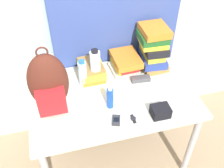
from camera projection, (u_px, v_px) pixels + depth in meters
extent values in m
cube|color=beige|center=(95.00, 5.00, 2.01)|extent=(6.00, 0.05, 2.50)
cube|color=#9EBCD1|center=(28.00, 8.00, 1.86)|extent=(1.10, 0.01, 0.80)
cube|color=#384C93|center=(117.00, 6.00, 2.00)|extent=(1.06, 0.04, 2.50)
cube|color=beige|center=(112.00, 95.00, 1.99)|extent=(1.24, 0.81, 0.03)
cylinder|color=#B2B2B7|center=(191.00, 146.00, 2.11)|extent=(0.05, 0.05, 0.73)
cylinder|color=#B2B2B7|center=(42.00, 110.00, 2.39)|extent=(0.05, 0.05, 0.73)
cylinder|color=#B2B2B7|center=(158.00, 88.00, 2.61)|extent=(0.05, 0.05, 0.73)
ellipsoid|color=#512319|center=(48.00, 82.00, 1.74)|extent=(0.27, 0.16, 0.46)
cube|color=red|center=(52.00, 102.00, 1.73)|extent=(0.19, 0.06, 0.21)
torus|color=#512319|center=(42.00, 52.00, 1.58)|extent=(0.08, 0.01, 0.08)
cube|color=orange|center=(92.00, 74.00, 2.13)|extent=(0.18, 0.25, 0.03)
cube|color=yellow|center=(91.00, 69.00, 2.11)|extent=(0.20, 0.28, 0.05)
cube|color=olive|center=(91.00, 65.00, 2.09)|extent=(0.19, 0.26, 0.03)
cube|color=silver|center=(124.00, 69.00, 2.18)|extent=(0.22, 0.22, 0.03)
cube|color=yellow|center=(123.00, 65.00, 2.17)|extent=(0.16, 0.24, 0.03)
cube|color=red|center=(126.00, 63.00, 2.15)|extent=(0.17, 0.26, 0.03)
cube|color=orange|center=(126.00, 59.00, 2.12)|extent=(0.22, 0.28, 0.05)
cube|color=olive|center=(152.00, 63.00, 2.22)|extent=(0.22, 0.27, 0.05)
cube|color=navy|center=(152.00, 58.00, 2.19)|extent=(0.22, 0.29, 0.06)
cube|color=yellow|center=(152.00, 52.00, 2.16)|extent=(0.16, 0.25, 0.06)
cube|color=black|center=(154.00, 46.00, 2.11)|extent=(0.20, 0.28, 0.06)
cube|color=yellow|center=(153.00, 41.00, 2.08)|extent=(0.22, 0.25, 0.03)
cube|color=#1E5623|center=(153.00, 36.00, 2.05)|extent=(0.23, 0.22, 0.06)
cube|color=orange|center=(155.00, 30.00, 2.02)|extent=(0.20, 0.23, 0.05)
cylinder|color=silver|center=(83.00, 74.00, 1.99)|extent=(0.07, 0.07, 0.21)
cylinder|color=#286BB7|center=(82.00, 62.00, 1.91)|extent=(0.04, 0.04, 0.02)
cylinder|color=white|center=(95.00, 67.00, 2.01)|extent=(0.08, 0.08, 0.27)
cylinder|color=black|center=(95.00, 51.00, 1.92)|extent=(0.05, 0.05, 0.02)
cylinder|color=blue|center=(110.00, 98.00, 1.83)|extent=(0.05, 0.05, 0.17)
cylinder|color=white|center=(110.00, 88.00, 1.77)|extent=(0.03, 0.03, 0.02)
cube|color=#2D2D33|center=(116.00, 120.00, 1.78)|extent=(0.08, 0.10, 0.02)
cube|color=black|center=(116.00, 120.00, 1.77)|extent=(0.05, 0.05, 0.00)
cube|color=#47474C|center=(141.00, 79.00, 2.08)|extent=(0.15, 0.07, 0.04)
cube|color=black|center=(160.00, 111.00, 1.80)|extent=(0.13, 0.10, 0.08)
cube|color=black|center=(133.00, 119.00, 1.80)|extent=(0.02, 0.08, 0.00)
cylinder|color=#232328|center=(133.00, 119.00, 1.79)|extent=(0.04, 0.04, 0.01)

